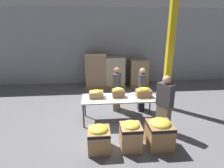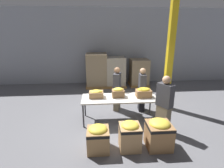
{
  "view_description": "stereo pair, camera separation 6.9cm",
  "coord_description": "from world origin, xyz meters",
  "px_view_note": "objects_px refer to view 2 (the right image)",
  "views": [
    {
      "loc": [
        -0.73,
        -5.18,
        2.88
      ],
      "look_at": [
        -0.22,
        0.28,
        1.17
      ],
      "focal_mm": 28.0,
      "sensor_mm": 36.0,
      "label": 1
    },
    {
      "loc": [
        -0.66,
        -5.19,
        2.88
      ],
      "look_at": [
        -0.22,
        0.28,
        1.17
      ],
      "focal_mm": 28.0,
      "sensor_mm": 36.0,
      "label": 2
    }
  ],
  "objects_px": {
    "volunteer_0": "(117,89)",
    "pallet_stack_1": "(116,72)",
    "donation_bin_2": "(159,133)",
    "banana_box_1": "(118,92)",
    "banana_box_2": "(144,92)",
    "donation_bin_1": "(130,135)",
    "donation_bin_0": "(98,137)",
    "pallet_stack_0": "(97,70)",
    "volunteer_1": "(164,105)",
    "support_pillar": "(170,56)",
    "banana_box_0": "(96,94)",
    "pallet_stack_2": "(139,73)",
    "sorting_table": "(119,99)",
    "volunteer_2": "(142,90)"
  },
  "relations": [
    {
      "from": "banana_box_2",
      "to": "pallet_stack_1",
      "type": "relative_size",
      "value": 0.31
    },
    {
      "from": "volunteer_0",
      "to": "donation_bin_2",
      "type": "xyz_separation_m",
      "value": [
        0.81,
        -2.28,
        -0.4
      ]
    },
    {
      "from": "volunteer_0",
      "to": "pallet_stack_2",
      "type": "relative_size",
      "value": 1.14
    },
    {
      "from": "banana_box_2",
      "to": "donation_bin_1",
      "type": "relative_size",
      "value": 0.65
    },
    {
      "from": "support_pillar",
      "to": "banana_box_2",
      "type": "bearing_deg",
      "value": -142.69
    },
    {
      "from": "donation_bin_1",
      "to": "pallet_stack_1",
      "type": "bearing_deg",
      "value": 88.23
    },
    {
      "from": "banana_box_0",
      "to": "support_pillar",
      "type": "xyz_separation_m",
      "value": [
        2.63,
        0.77,
        1.08
      ]
    },
    {
      "from": "volunteer_1",
      "to": "pallet_stack_0",
      "type": "xyz_separation_m",
      "value": [
        -1.92,
        4.51,
        0.01
      ]
    },
    {
      "from": "volunteer_0",
      "to": "pallet_stack_1",
      "type": "xyz_separation_m",
      "value": [
        0.23,
        2.86,
        -0.05
      ]
    },
    {
      "from": "volunteer_0",
      "to": "donation_bin_2",
      "type": "height_order",
      "value": "volunteer_0"
    },
    {
      "from": "sorting_table",
      "to": "donation_bin_2",
      "type": "relative_size",
      "value": 3.14
    },
    {
      "from": "volunteer_1",
      "to": "pallet_stack_1",
      "type": "distance_m",
      "value": 4.54
    },
    {
      "from": "banana_box_1",
      "to": "pallet_stack_1",
      "type": "relative_size",
      "value": 0.25
    },
    {
      "from": "banana_box_0",
      "to": "banana_box_1",
      "type": "distance_m",
      "value": 0.71
    },
    {
      "from": "banana_box_2",
      "to": "donation_bin_2",
      "type": "height_order",
      "value": "banana_box_2"
    },
    {
      "from": "donation_bin_2",
      "to": "support_pillar",
      "type": "distance_m",
      "value": 3.01
    },
    {
      "from": "volunteer_2",
      "to": "donation_bin_0",
      "type": "relative_size",
      "value": 2.38
    },
    {
      "from": "donation_bin_1",
      "to": "donation_bin_0",
      "type": "bearing_deg",
      "value": 180.0
    },
    {
      "from": "volunteer_0",
      "to": "support_pillar",
      "type": "height_order",
      "value": "support_pillar"
    },
    {
      "from": "donation_bin_0",
      "to": "volunteer_0",
      "type": "bearing_deg",
      "value": 72.67
    },
    {
      "from": "banana_box_2",
      "to": "sorting_table",
      "type": "bearing_deg",
      "value": -179.93
    },
    {
      "from": "volunteer_2",
      "to": "support_pillar",
      "type": "xyz_separation_m",
      "value": [
        0.99,
        0.17,
        1.2
      ]
    },
    {
      "from": "pallet_stack_0",
      "to": "banana_box_1",
      "type": "bearing_deg",
      "value": -79.11
    },
    {
      "from": "pallet_stack_0",
      "to": "volunteer_1",
      "type": "bearing_deg",
      "value": -66.94
    },
    {
      "from": "donation_bin_1",
      "to": "pallet_stack_2",
      "type": "xyz_separation_m",
      "value": [
        1.41,
        5.17,
        0.31
      ]
    },
    {
      "from": "banana_box_2",
      "to": "donation_bin_1",
      "type": "height_order",
      "value": "banana_box_2"
    },
    {
      "from": "banana_box_2",
      "to": "volunteer_2",
      "type": "xyz_separation_m",
      "value": [
        0.12,
        0.68,
        -0.16
      ]
    },
    {
      "from": "volunteer_0",
      "to": "pallet_stack_2",
      "type": "distance_m",
      "value": 3.26
    },
    {
      "from": "volunteer_2",
      "to": "pallet_stack_0",
      "type": "distance_m",
      "value": 3.46
    },
    {
      "from": "sorting_table",
      "to": "pallet_stack_0",
      "type": "relative_size",
      "value": 1.39
    },
    {
      "from": "pallet_stack_0",
      "to": "pallet_stack_1",
      "type": "relative_size",
      "value": 1.12
    },
    {
      "from": "donation_bin_2",
      "to": "banana_box_0",
      "type": "bearing_deg",
      "value": 135.25
    },
    {
      "from": "banana_box_2",
      "to": "banana_box_1",
      "type": "bearing_deg",
      "value": 174.81
    },
    {
      "from": "banana_box_2",
      "to": "pallet_stack_0",
      "type": "height_order",
      "value": "pallet_stack_0"
    },
    {
      "from": "volunteer_0",
      "to": "pallet_stack_1",
      "type": "relative_size",
      "value": 1.05
    },
    {
      "from": "pallet_stack_0",
      "to": "banana_box_2",
      "type": "bearing_deg",
      "value": -67.88
    },
    {
      "from": "banana_box_1",
      "to": "volunteer_0",
      "type": "height_order",
      "value": "volunteer_0"
    },
    {
      "from": "pallet_stack_0",
      "to": "volunteer_2",
      "type": "bearing_deg",
      "value": -61.76
    },
    {
      "from": "sorting_table",
      "to": "donation_bin_0",
      "type": "bearing_deg",
      "value": -115.54
    },
    {
      "from": "sorting_table",
      "to": "volunteer_1",
      "type": "relative_size",
      "value": 1.42
    },
    {
      "from": "banana_box_0",
      "to": "donation_bin_2",
      "type": "distance_m",
      "value": 2.26
    },
    {
      "from": "donation_bin_1",
      "to": "pallet_stack_0",
      "type": "xyz_separation_m",
      "value": [
        -0.82,
        5.21,
        0.46
      ]
    },
    {
      "from": "banana_box_0",
      "to": "pallet_stack_0",
      "type": "bearing_deg",
      "value": 89.97
    },
    {
      "from": "support_pillar",
      "to": "pallet_stack_1",
      "type": "height_order",
      "value": "support_pillar"
    },
    {
      "from": "banana_box_0",
      "to": "banana_box_2",
      "type": "distance_m",
      "value": 1.52
    },
    {
      "from": "volunteer_1",
      "to": "pallet_stack_2",
      "type": "bearing_deg",
      "value": -35.64
    },
    {
      "from": "volunteer_1",
      "to": "pallet_stack_0",
      "type": "relative_size",
      "value": 0.98
    },
    {
      "from": "sorting_table",
      "to": "volunteer_2",
      "type": "height_order",
      "value": "volunteer_2"
    },
    {
      "from": "sorting_table",
      "to": "pallet_stack_1",
      "type": "height_order",
      "value": "pallet_stack_1"
    },
    {
      "from": "banana_box_0",
      "to": "volunteer_1",
      "type": "bearing_deg",
      "value": -23.95
    }
  ]
}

